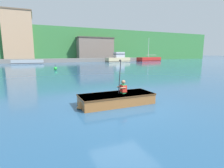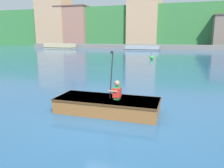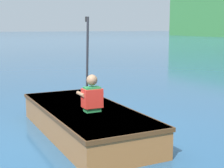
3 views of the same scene
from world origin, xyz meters
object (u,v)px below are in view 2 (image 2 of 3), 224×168
object	(u,v)px
channel_buoy	(152,58)
person_paddler	(117,90)
moored_boat_dock_west_inner	(142,48)
moored_boat_dock_west_end	(60,46)
rowboat_foreground	(106,104)

from	to	relation	value
channel_buoy	person_paddler	bearing A→B (deg)	-86.49
moored_boat_dock_west_inner	person_paddler	distance (m)	34.00
moored_boat_dock_west_end	person_paddler	world-z (taller)	person_paddler
rowboat_foreground	moored_boat_dock_west_inner	bearing A→B (deg)	97.47
moored_boat_dock_west_end	moored_boat_dock_west_inner	size ratio (longest dim) A/B	1.13
rowboat_foreground	channel_buoy	size ratio (longest dim) A/B	4.63
rowboat_foreground	person_paddler	size ratio (longest dim) A/B	2.29
moored_boat_dock_west_inner	channel_buoy	bearing A→B (deg)	-77.37
moored_boat_dock_west_end	moored_boat_dock_west_inner	bearing A→B (deg)	-4.14
moored_boat_dock_west_inner	rowboat_foreground	size ratio (longest dim) A/B	1.83
person_paddler	channel_buoy	world-z (taller)	person_paddler
rowboat_foreground	channel_buoy	bearing A→B (deg)	92.32
moored_boat_dock_west_inner	person_paddler	xyz separation A→B (m)	(4.77, -33.66, 0.33)
moored_boat_dock_west_inner	channel_buoy	xyz separation A→B (m)	(3.72, -16.60, -0.17)
rowboat_foreground	channel_buoy	world-z (taller)	channel_buoy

